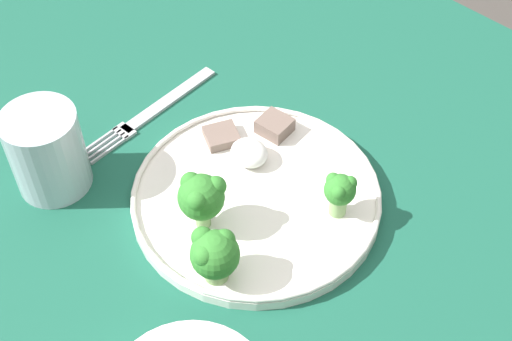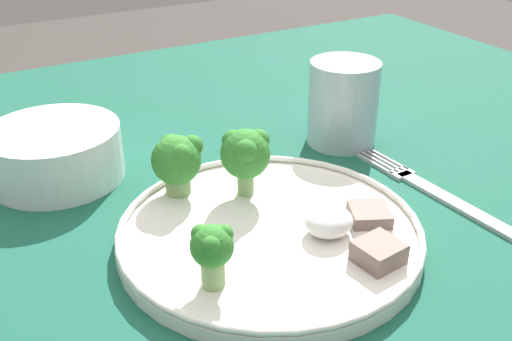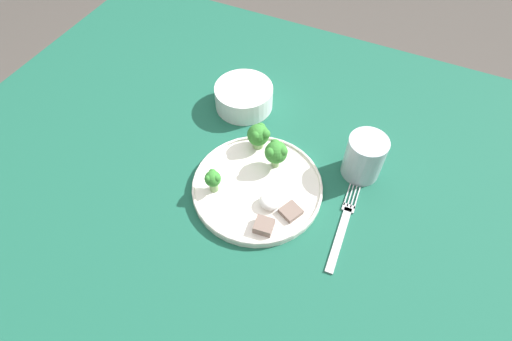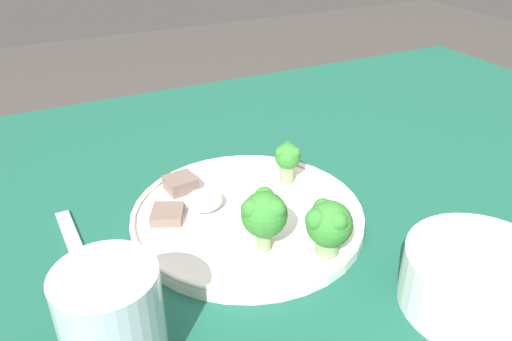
{
  "view_description": "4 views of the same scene",
  "coord_description": "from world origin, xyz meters",
  "px_view_note": "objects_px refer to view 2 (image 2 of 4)",
  "views": [
    {
      "loc": [
        -0.29,
        0.27,
        1.36
      ],
      "look_at": [
        0.05,
        -0.07,
        0.82
      ],
      "focal_mm": 50.0,
      "sensor_mm": 36.0,
      "label": 1
    },
    {
      "loc": [
        -0.18,
        -0.43,
        1.08
      ],
      "look_at": [
        0.04,
        -0.04,
        0.84
      ],
      "focal_mm": 42.0,
      "sensor_mm": 36.0,
      "label": 2
    },
    {
      "loc": [
        0.23,
        -0.47,
        1.45
      ],
      "look_at": [
        0.04,
        -0.05,
        0.83
      ],
      "focal_mm": 28.0,
      "sensor_mm": 36.0,
      "label": 3
    },
    {
      "loc": [
        0.24,
        0.36,
        1.11
      ],
      "look_at": [
        0.02,
        -0.09,
        0.83
      ],
      "focal_mm": 35.0,
      "sensor_mm": 36.0,
      "label": 4
    }
  ],
  "objects_px": {
    "cream_bowl": "(55,154)",
    "drinking_glass": "(343,107)",
    "fork": "(435,192)",
    "dinner_plate": "(270,232)"
  },
  "relations": [
    {
      "from": "dinner_plate",
      "to": "drinking_glass",
      "type": "distance_m",
      "value": 0.22
    },
    {
      "from": "dinner_plate",
      "to": "cream_bowl",
      "type": "xyz_separation_m",
      "value": [
        -0.13,
        0.21,
        0.02
      ]
    },
    {
      "from": "fork",
      "to": "cream_bowl",
      "type": "relative_size",
      "value": 1.48
    },
    {
      "from": "fork",
      "to": "drinking_glass",
      "type": "bearing_deg",
      "value": 93.57
    },
    {
      "from": "fork",
      "to": "cream_bowl",
      "type": "bearing_deg",
      "value": 145.39
    },
    {
      "from": "cream_bowl",
      "to": "drinking_glass",
      "type": "distance_m",
      "value": 0.31
    },
    {
      "from": "dinner_plate",
      "to": "fork",
      "type": "xyz_separation_m",
      "value": [
        0.18,
        -0.01,
        -0.01
      ]
    },
    {
      "from": "dinner_plate",
      "to": "drinking_glass",
      "type": "height_order",
      "value": "drinking_glass"
    },
    {
      "from": "cream_bowl",
      "to": "drinking_glass",
      "type": "height_order",
      "value": "drinking_glass"
    },
    {
      "from": "dinner_plate",
      "to": "cream_bowl",
      "type": "relative_size",
      "value": 1.94
    }
  ]
}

